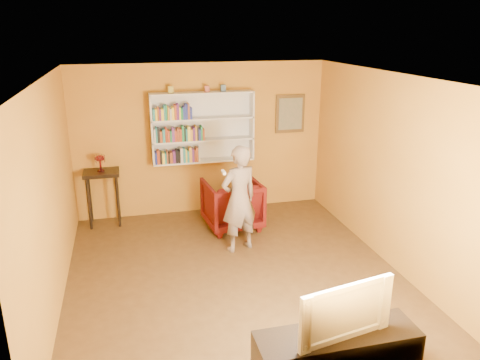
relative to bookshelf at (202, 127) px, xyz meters
name	(u,v)px	position (x,y,z in m)	size (l,w,h in m)	color
room_shell	(234,206)	(0.00, -2.41, -0.58)	(5.30, 5.80, 2.88)	#473017
bookshelf	(202,127)	(0.00, 0.00, 0.00)	(1.80, 0.29, 1.23)	silver
books_row_lower	(178,156)	(-0.46, -0.11, -0.47)	(0.77, 0.19, 0.26)	navy
books_row_middle	(180,134)	(-0.42, -0.11, -0.09)	(0.87, 0.19, 0.26)	beige
books_row_upper	(173,113)	(-0.51, -0.11, 0.29)	(0.66, 0.19, 0.27)	teal
ornament_left	(171,90)	(-0.53, -0.06, 0.68)	(0.09, 0.09, 0.12)	#AB9D31
ornament_centre	(207,89)	(0.09, -0.06, 0.67)	(0.08, 0.08, 0.11)	#A14735
ornament_right	(223,88)	(0.37, -0.06, 0.68)	(0.08, 0.08, 0.12)	#415A6D
framed_painting	(290,114)	(1.65, 0.05, 0.16)	(0.55, 0.05, 0.70)	#4F3716
console_table	(102,181)	(-1.77, -0.16, -0.80)	(0.59, 0.45, 0.96)	black
ruby_lustre	(100,160)	(-1.77, -0.16, -0.43)	(0.17, 0.17, 0.28)	maroon
armchair	(232,204)	(0.34, -0.81, -1.18)	(0.89, 0.92, 0.83)	#420406
person	(239,199)	(0.25, -1.67, -0.77)	(0.60, 0.40, 1.65)	#766456
game_remote	(224,172)	(-0.05, -1.98, -0.23)	(0.04, 0.15, 0.04)	white
tv_cabinet	(336,358)	(0.46, -4.66, -1.31)	(1.56, 0.47, 0.56)	black
television	(340,307)	(0.46, -4.66, -0.75)	(0.98, 0.13, 0.56)	black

